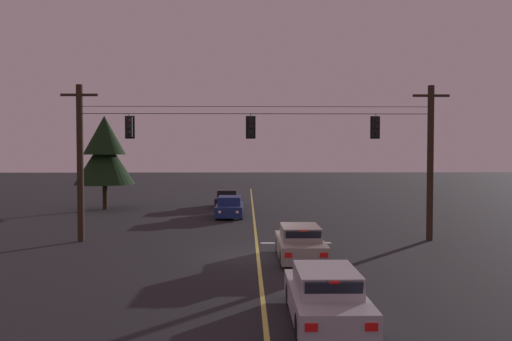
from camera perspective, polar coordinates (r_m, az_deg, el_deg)
ground_plane at (r=21.25m, az=0.23°, el=-9.76°), size 180.00×180.00×0.00m
lane_centre_stripe at (r=30.67m, az=-0.17°, el=-6.11°), size 0.14×60.00×0.01m
stop_bar_paint at (r=24.26m, az=4.61°, el=-8.28°), size 3.40×0.36×0.01m
signal_span_assembly at (r=24.36m, az=0.04°, el=1.19°), size 19.02×0.32×7.66m
traffic_light_leftmost at (r=25.04m, az=-14.37°, el=4.86°), size 0.48×0.41×1.22m
traffic_light_left_inner at (r=24.37m, az=-0.61°, el=5.01°), size 0.48×0.41×1.22m
traffic_light_centre at (r=25.18m, az=13.61°, el=4.85°), size 0.48×0.41×1.22m
car_waiting_near_lane at (r=20.56m, az=5.07°, el=-8.33°), size 1.80×4.33×1.39m
car_oncoming_lead at (r=33.87m, az=-3.05°, el=-4.24°), size 1.80×4.42×1.39m
car_oncoming_trailing at (r=39.92m, az=-3.31°, el=-3.29°), size 1.80×4.42×1.39m
car_waiting_second_near at (r=13.28m, az=8.01°, el=-14.14°), size 1.80×4.33×1.39m
tree_verge_near at (r=39.75m, az=-16.99°, el=1.89°), size 4.57×4.57×7.19m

